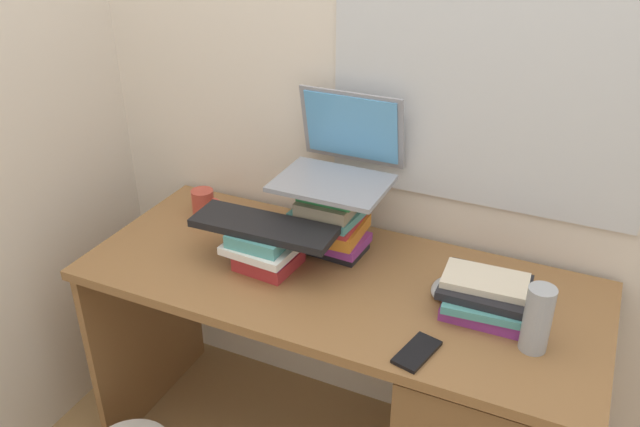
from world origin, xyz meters
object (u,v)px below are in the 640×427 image
at_px(laptop, 340,159).
at_px(water_bottle, 537,319).
at_px(mug, 204,203).
at_px(computer_mouse, 443,288).
at_px(keyboard, 264,226).
at_px(book_stack_tall, 330,220).
at_px(cell_phone, 417,352).
at_px(book_stack_side, 487,296).
at_px(book_stack_keyboard_riser, 265,247).
at_px(desk, 455,412).

bearing_deg(laptop, water_bottle, -23.57).
bearing_deg(mug, computer_mouse, -6.83).
height_order(keyboard, water_bottle, water_bottle).
bearing_deg(computer_mouse, water_bottle, -26.36).
bearing_deg(laptop, book_stack_tall, -92.44).
height_order(computer_mouse, mug, mug).
bearing_deg(cell_phone, book_stack_side, 78.32).
bearing_deg(cell_phone, book_stack_keyboard_riser, 173.53).
bearing_deg(desk, cell_phone, -111.03).
distance_m(book_stack_keyboard_riser, computer_mouse, 0.52).
height_order(book_stack_tall, cell_phone, book_stack_tall).
relative_size(book_stack_tall, mug, 2.13).
height_order(computer_mouse, cell_phone, computer_mouse).
height_order(desk, cell_phone, cell_phone).
distance_m(book_stack_tall, cell_phone, 0.53).
bearing_deg(laptop, book_stack_side, -19.46).
bearing_deg(book_stack_tall, cell_phone, -42.20).
relative_size(desk, water_bottle, 8.43).
distance_m(computer_mouse, water_bottle, 0.30).
height_order(laptop, computer_mouse, laptop).
relative_size(book_stack_side, mug, 2.17).
relative_size(book_stack_tall, laptop, 0.73).
bearing_deg(book_stack_side, cell_phone, -114.94).
distance_m(keyboard, computer_mouse, 0.53).
bearing_deg(book_stack_side, water_bottle, -36.33).
height_order(book_stack_side, laptop, laptop).
bearing_deg(laptop, keyboard, -120.94).
relative_size(laptop, cell_phone, 2.38).
height_order(laptop, cell_phone, laptop).
height_order(desk, water_bottle, water_bottle).
xyz_separation_m(mug, cell_phone, (0.85, -0.37, -0.04)).
distance_m(mug, water_bottle, 1.13).
distance_m(book_stack_keyboard_riser, water_bottle, 0.77).
xyz_separation_m(book_stack_side, keyboard, (-0.63, -0.05, 0.09)).
bearing_deg(book_stack_keyboard_riser, book_stack_tall, 51.09).
xyz_separation_m(book_stack_keyboard_riser, laptop, (0.14, 0.23, 0.21)).
height_order(keyboard, computer_mouse, keyboard).
bearing_deg(cell_phone, computer_mouse, 105.81).
height_order(water_bottle, cell_phone, water_bottle).
distance_m(book_stack_keyboard_riser, cell_phone, 0.56).
bearing_deg(mug, keyboard, -28.72).
xyz_separation_m(book_stack_side, water_bottle, (0.14, -0.10, 0.04)).
bearing_deg(mug, laptop, 5.61).
bearing_deg(book_stack_tall, keyboard, -129.29).
xyz_separation_m(computer_mouse, cell_phone, (0.01, -0.27, -0.01)).
bearing_deg(mug, book_stack_side, -7.62).
distance_m(book_stack_tall, book_stack_keyboard_riser, 0.22).
height_order(laptop, mug, laptop).
relative_size(keyboard, cell_phone, 3.09).
xyz_separation_m(book_stack_keyboard_riser, keyboard, (-0.00, 0.00, 0.07)).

